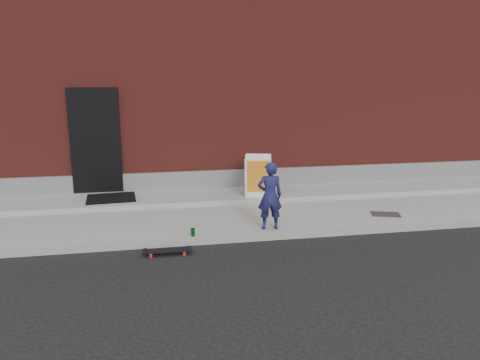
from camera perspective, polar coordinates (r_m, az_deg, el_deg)
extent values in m
plane|color=black|center=(8.02, 0.00, -7.63)|extent=(80.00, 80.00, 0.00)
cube|color=gray|center=(9.40, -1.68, -4.05)|extent=(20.00, 3.00, 0.15)
cube|color=gray|center=(10.22, -2.47, -1.93)|extent=(20.00, 1.20, 0.10)
cube|color=maroon|center=(14.46, -5.19, 11.60)|extent=(20.00, 8.00, 5.00)
cube|color=slate|center=(10.71, -2.91, 0.13)|extent=(20.00, 0.10, 0.40)
cube|color=black|center=(10.51, -17.19, 4.60)|extent=(1.05, 0.12, 2.25)
imported|color=#191B48|center=(8.10, 3.65, -1.94)|extent=(0.45, 0.31, 1.19)
cylinder|color=#B01E12|center=(7.67, -6.86, -8.51)|extent=(0.05, 0.03, 0.05)
cylinder|color=#B01E12|center=(7.52, -6.81, -8.96)|extent=(0.05, 0.03, 0.05)
cylinder|color=#B01E12|center=(7.67, -10.79, -8.65)|extent=(0.05, 0.03, 0.05)
cylinder|color=#B01E12|center=(7.52, -10.82, -9.10)|extent=(0.05, 0.03, 0.05)
cube|color=silver|center=(7.58, -6.84, -8.49)|extent=(0.05, 0.16, 0.02)
cube|color=silver|center=(7.58, -10.82, -8.63)|extent=(0.05, 0.16, 0.02)
cube|color=black|center=(7.57, -8.84, -8.45)|extent=(0.76, 0.21, 0.02)
cube|color=white|center=(9.67, 2.19, 0.18)|extent=(0.58, 0.36, 0.87)
cube|color=white|center=(10.05, 2.22, 0.67)|extent=(0.58, 0.36, 0.87)
cube|color=yellow|center=(9.65, 2.18, -0.11)|extent=(0.48, 0.28, 0.70)
cube|color=white|center=(9.77, 2.23, 2.93)|extent=(0.53, 0.17, 0.04)
cylinder|color=#1A8335|center=(7.90, -5.78, -6.35)|extent=(0.09, 0.09, 0.14)
cube|color=black|center=(10.14, -15.44, -2.14)|extent=(1.04, 0.87, 0.03)
cube|color=#4D4D52|center=(9.45, 17.34, -4.02)|extent=(0.61, 0.49, 0.02)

